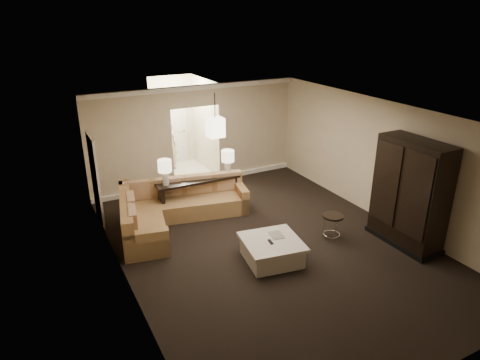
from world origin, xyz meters
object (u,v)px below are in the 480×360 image
coffee_table (272,250)px  console_table (198,191)px  person (168,143)px  armoire (409,196)px  drink_table (333,222)px  sectional_sofa (172,209)px

coffee_table → console_table: bearing=97.5°
coffee_table → person: 5.99m
coffee_table → person: person is taller
armoire → drink_table: (-1.24, 0.85, -0.69)m
coffee_table → console_table: 2.89m
coffee_table → person: (-0.07, 5.96, 0.62)m
drink_table → person: 6.08m
coffee_table → console_table: (-0.37, 2.85, 0.25)m
drink_table → person: person is taller
console_table → drink_table: (2.00, -2.71, -0.08)m
armoire → drink_table: 1.66m
sectional_sofa → console_table: 0.93m
coffee_table → drink_table: bearing=4.9°
drink_table → armoire: bearing=-34.2°
drink_table → person: (-1.69, 5.82, 0.45)m
console_table → armoire: 4.85m
sectional_sofa → armoire: size_ratio=1.49×
console_table → armoire: size_ratio=0.92×
person → console_table: bearing=82.8°
armoire → drink_table: armoire is taller
sectional_sofa → coffee_table: sectional_sofa is taller
console_table → drink_table: console_table is taller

